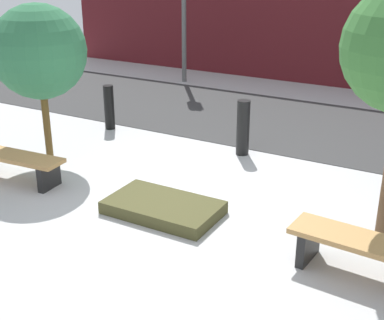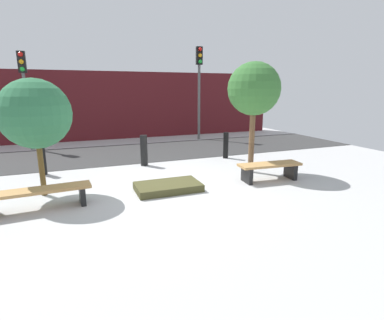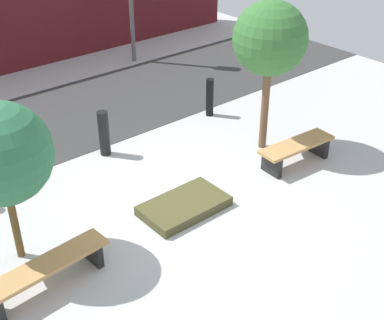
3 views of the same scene
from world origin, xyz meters
The scene contains 13 objects.
ground_plane centered at (0.00, 0.00, 0.00)m, with size 18.00×18.00×0.00m, color #B4B4B4.
road_strip centered at (0.00, 4.47, 0.01)m, with size 18.00×3.58×0.01m, color #353535.
building_facade centered at (0.00, 8.18, 1.56)m, with size 16.20×0.50×3.13m, color #511419.
bench_left centered at (-2.68, -0.32, 0.32)m, with size 1.96×0.56×0.43m.
bench_right centered at (2.68, -0.32, 0.32)m, with size 1.68×0.60×0.46m.
planter_bed centered at (0.00, -0.12, 0.09)m, with size 1.50×0.88×0.17m, color #454324.
tree_behind_left_bench centered at (-2.68, 0.58, 1.81)m, with size 1.48×1.48×2.56m.
tree_behind_right_bench centered at (2.68, 0.58, 2.31)m, with size 1.44×1.44×3.05m.
bollard_far_left centered at (-2.85, 2.42, 0.43)m, with size 0.20×0.20×0.86m, color black.
bollard_left centered at (0.00, 2.42, 0.48)m, with size 0.22×0.22×0.95m, color black.
bollard_center centered at (2.85, 2.42, 0.45)m, with size 0.18×0.18×0.89m, color black.
traffic_light_west centered at (-3.57, 6.54, 2.55)m, with size 0.28×0.27×3.69m.
traffic_light_mid_west centered at (3.57, 6.54, 2.86)m, with size 0.28×0.27×4.19m.
Camera 2 is at (-1.91, -6.56, 2.32)m, focal length 28.00 mm.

